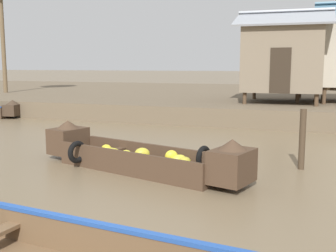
# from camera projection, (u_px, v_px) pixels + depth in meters

# --- Properties ---
(ground_plane) EXTENTS (300.00, 300.00, 0.00)m
(ground_plane) POSITION_uv_depth(u_px,v_px,m) (221.00, 140.00, 13.07)
(ground_plane) COLOR #726047
(riverbank_strip) EXTENTS (160.00, 20.00, 0.73)m
(riverbank_strip) POSITION_uv_depth(u_px,v_px,m) (266.00, 99.00, 24.70)
(riverbank_strip) COLOR brown
(riverbank_strip) RESTS_ON ground
(banana_boat) EXTENTS (5.31, 2.33, 0.96)m
(banana_boat) POSITION_uv_depth(u_px,v_px,m) (139.00, 156.00, 9.22)
(banana_boat) COLOR #473323
(banana_boat) RESTS_ON ground
(stilt_house_left) EXTENTS (3.91, 3.81, 3.92)m
(stilt_house_left) POSITION_uv_depth(u_px,v_px,m) (284.00, 57.00, 17.89)
(stilt_house_left) COLOR #4C3826
(stilt_house_left) RESTS_ON riverbank_strip
(mooring_post) EXTENTS (0.14, 0.14, 1.37)m
(mooring_post) POSITION_uv_depth(u_px,v_px,m) (302.00, 139.00, 9.32)
(mooring_post) COLOR #423323
(mooring_post) RESTS_ON ground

